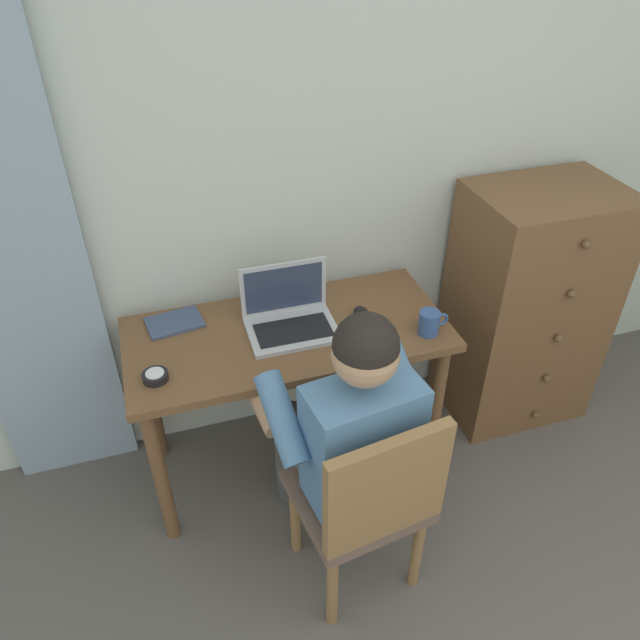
% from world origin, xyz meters
% --- Properties ---
extents(wall_back, '(4.80, 0.05, 2.50)m').
position_xyz_m(wall_back, '(0.00, 2.20, 1.25)').
color(wall_back, silver).
rests_on(wall_back, ground_plane).
extents(curtain_panel, '(0.49, 0.03, 2.17)m').
position_xyz_m(curtain_panel, '(-1.37, 2.13, 1.08)').
color(curtain_panel, '#8EA3B7').
rests_on(curtain_panel, ground_plane).
extents(desk, '(1.24, 0.57, 0.74)m').
position_xyz_m(desk, '(-0.45, 1.84, 0.63)').
color(desk, brown).
rests_on(desk, ground_plane).
extents(dresser, '(0.63, 0.49, 1.14)m').
position_xyz_m(dresser, '(0.69, 1.91, 0.57)').
color(dresser, brown).
rests_on(dresser, ground_plane).
extents(chair, '(0.47, 0.45, 0.87)m').
position_xyz_m(chair, '(-0.36, 1.20, 0.48)').
color(chair, brown).
rests_on(chair, ground_plane).
extents(person_seated, '(0.58, 0.62, 1.18)m').
position_xyz_m(person_seated, '(-0.38, 1.38, 0.66)').
color(person_seated, '#4C4C4C').
rests_on(person_seated, ground_plane).
extents(laptop, '(0.34, 0.25, 0.24)m').
position_xyz_m(laptop, '(-0.44, 1.87, 0.79)').
color(laptop, '#B7BABF').
rests_on(laptop, desk).
extents(computer_mouse, '(0.07, 0.10, 0.03)m').
position_xyz_m(computer_mouse, '(-0.15, 1.84, 0.76)').
color(computer_mouse, black).
rests_on(computer_mouse, desk).
extents(desk_clock, '(0.09, 0.09, 0.03)m').
position_xyz_m(desk_clock, '(-0.96, 1.71, 0.76)').
color(desk_clock, black).
rests_on(desk_clock, desk).
extents(notebook_pad, '(0.23, 0.18, 0.01)m').
position_xyz_m(notebook_pad, '(-0.86, 2.02, 0.75)').
color(notebook_pad, '#3D4C6B').
rests_on(notebook_pad, desk).
extents(coffee_mug, '(0.12, 0.08, 0.09)m').
position_xyz_m(coffee_mug, '(0.06, 1.67, 0.79)').
color(coffee_mug, '#33518C').
rests_on(coffee_mug, desk).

